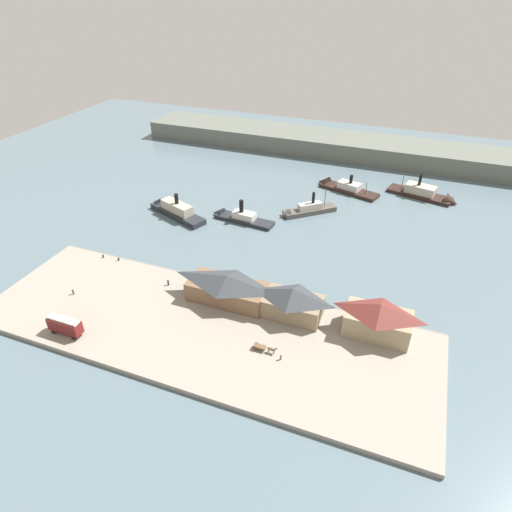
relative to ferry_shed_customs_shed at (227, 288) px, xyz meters
name	(u,v)px	position (x,y,z in m)	size (l,w,h in m)	color
ground_plane	(238,280)	(-1.62, 10.17, -4.95)	(320.00, 320.00, 0.00)	slate
quay_promenade	(201,329)	(-1.62, -11.83, -4.35)	(110.00, 36.00, 1.20)	gray
seawall_edge	(232,286)	(-1.62, 6.57, -4.45)	(110.00, 0.80, 1.00)	slate
ferry_shed_customs_shed	(227,288)	(0.00, 0.00, 0.00)	(20.65, 9.13, 7.39)	brown
ferry_shed_central_terminal	(292,302)	(17.09, 0.40, 0.23)	(14.82, 8.62, 7.83)	#847056
ferry_shed_east_terminal	(378,319)	(37.37, 1.18, 0.56)	(15.23, 8.80, 8.50)	#998466
street_tram	(65,325)	(-29.87, -25.04, -1.17)	(8.32, 2.74, 4.44)	maroon
horse_cart	(264,348)	(15.04, -13.67, -2.82)	(5.70, 1.35, 1.87)	brown
pedestrian_at_waters_edge	(168,282)	(-17.53, -0.10, -2.94)	(0.44, 0.44, 1.78)	#232328
pedestrian_standing_center	(73,292)	(-38.64, -12.57, -2.95)	(0.43, 0.43, 1.76)	#3D4C42
pedestrian_near_east_shed	(281,357)	(19.30, -14.84, -3.05)	(0.38, 0.38, 1.52)	#6B5B4C
mooring_post_center_east	(103,256)	(-42.44, 4.66, -3.30)	(0.44, 0.44, 0.90)	black
mooring_post_west	(119,259)	(-37.28, 5.05, -3.30)	(0.44, 0.44, 0.90)	black
mooring_post_east	(191,276)	(-13.53, 4.99, -3.30)	(0.44, 0.44, 0.90)	black
ferry_near_quay	(340,187)	(12.30, 80.33, -3.84)	(26.01, 13.26, 9.26)	black
ferry_approaching_east	(429,195)	(45.18, 84.05, -3.53)	(26.59, 12.52, 11.23)	black
ferry_approaching_west	(237,217)	(-15.75, 42.47, -3.76)	(23.22, 7.17, 9.52)	#23282D
ferry_departing_north	(173,209)	(-38.43, 38.31, -3.13)	(26.10, 14.34, 10.14)	#23282D
ferry_mid_harbor	(304,211)	(4.82, 55.03, -3.64)	(18.62, 17.05, 9.68)	#514C47
far_headland	(329,144)	(-1.62, 120.17, -0.95)	(180.00, 24.00, 8.00)	#60665B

